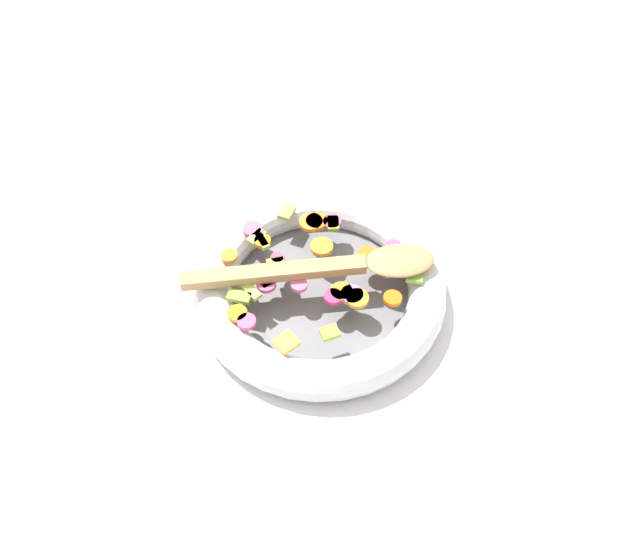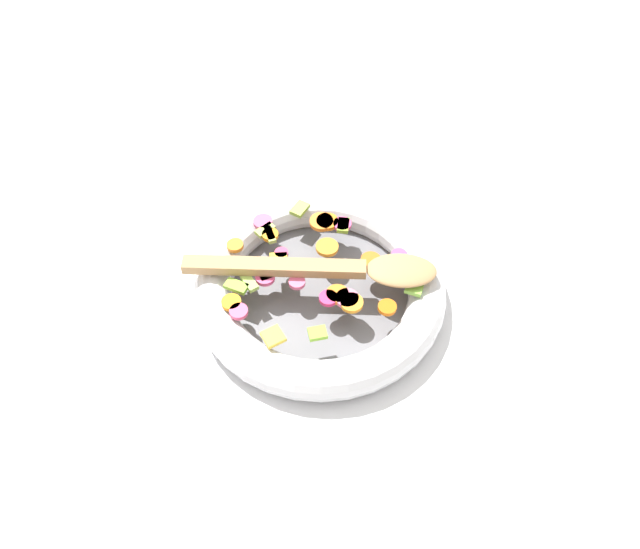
# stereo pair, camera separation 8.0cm
# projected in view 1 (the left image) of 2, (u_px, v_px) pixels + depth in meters

# --- Properties ---
(ground_plane) EXTENTS (4.00, 4.00, 0.00)m
(ground_plane) POSITION_uv_depth(u_px,v_px,m) (320.00, 298.00, 0.84)
(ground_plane) COLOR silver
(skillet) EXTENTS (0.33, 0.33, 0.05)m
(skillet) POSITION_uv_depth(u_px,v_px,m) (320.00, 288.00, 0.83)
(skillet) COLOR slate
(skillet) RESTS_ON ground_plane
(chopped_vegetables) EXTENTS (0.23, 0.26, 0.01)m
(chopped_vegetables) POSITION_uv_depth(u_px,v_px,m) (311.00, 266.00, 0.81)
(chopped_vegetables) COLOR orange
(chopped_vegetables) RESTS_ON skillet
(wooden_spoon) EXTENTS (0.20, 0.30, 0.01)m
(wooden_spoon) POSITION_uv_depth(u_px,v_px,m) (337.00, 267.00, 0.80)
(wooden_spoon) COLOR #A87F51
(wooden_spoon) RESTS_ON chopped_vegetables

